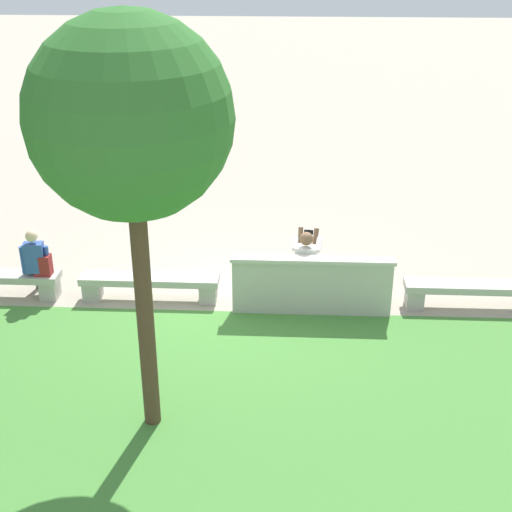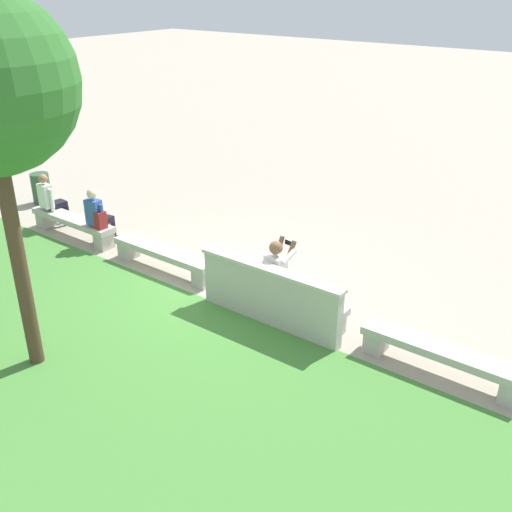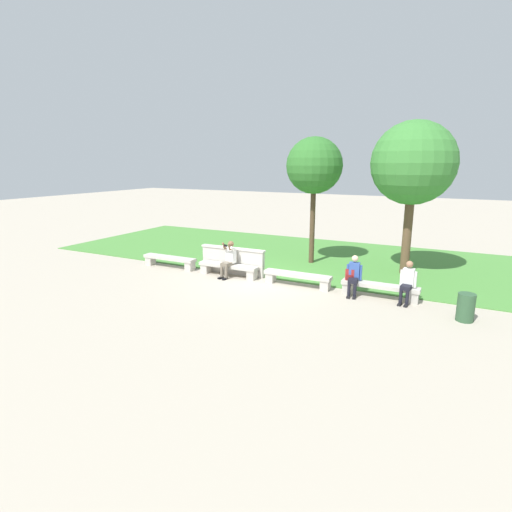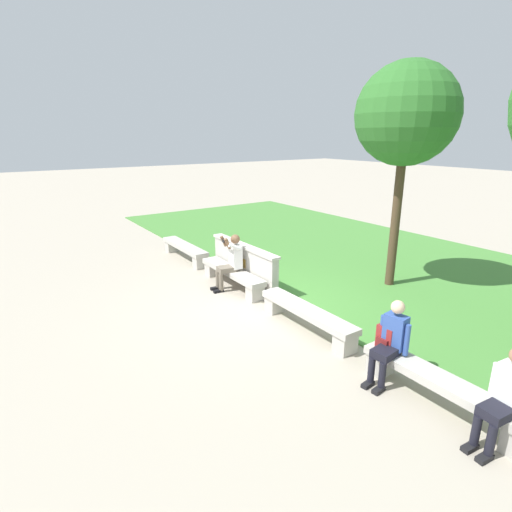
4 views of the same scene
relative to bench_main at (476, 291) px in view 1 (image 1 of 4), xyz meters
name	(u,v)px [view 1 (image 1 of 4)]	position (x,y,z in m)	size (l,w,h in m)	color
ground_plane	(230,302)	(4.06, 0.00, -0.31)	(80.00, 80.00, 0.00)	#A89E8C
grass_strip	(198,487)	(4.06, 4.38, -0.29)	(22.46, 8.00, 0.03)	#478438
bench_main	(476,291)	(0.00, 0.00, 0.00)	(2.33, 0.40, 0.45)	#B7B2A8
bench_near	(311,287)	(2.71, 0.00, 0.00)	(2.33, 0.40, 0.45)	#B7B2A8
bench_mid	(150,284)	(5.42, 0.00, 0.00)	(2.33, 0.40, 0.45)	#B7B2A8
backrest_wall_with_plaque	(312,286)	(2.71, 0.34, 0.21)	(2.62, 0.24, 1.01)	#B7B2A8
person_photographer	(306,262)	(2.80, -0.08, 0.43)	(0.51, 0.76, 1.32)	black
person_distant	(37,260)	(7.32, -0.07, 0.36)	(0.48, 0.70, 1.26)	black
backpack	(43,265)	(7.19, 0.02, 0.32)	(0.28, 0.24, 0.43)	maroon
tree_behind_wall	(130,120)	(4.79, 3.24, 3.63)	(2.23, 2.23, 5.08)	#4C3826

